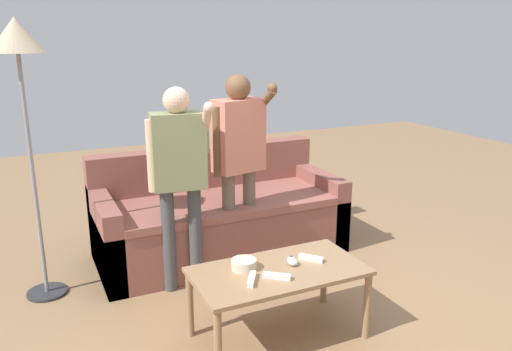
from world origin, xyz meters
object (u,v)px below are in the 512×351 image
snack_bowl (244,264)px  player_center (239,150)px  floor_lamp (19,57)px  game_remote_wand_spare (277,276)px  coffee_table (278,278)px  player_left (179,166)px  game_remote_wand_far (311,258)px  couch (219,218)px  game_remote_wand_near (252,279)px  game_remote_nunchuk (292,261)px

snack_bowl → player_center: size_ratio=0.10×
floor_lamp → game_remote_wand_spare: floor_lamp is taller
coffee_table → player_left: size_ratio=0.70×
coffee_table → game_remote_wand_spare: (-0.07, -0.10, 0.07)m
game_remote_wand_spare → game_remote_wand_far: bearing=22.4°
floor_lamp → couch: bearing=6.4°
couch → floor_lamp: floor_lamp is taller
game_remote_wand_near → player_center: bearing=70.2°
player_left → game_remote_wand_spare: 1.09m
game_remote_nunchuk → player_left: 1.04m
couch → game_remote_wand_spare: size_ratio=13.34×
player_center → snack_bowl: bearing=-111.8°
snack_bowl → game_remote_wand_near: bearing=-98.6°
coffee_table → player_center: player_center is taller
floor_lamp → game_remote_wand_far: (1.50, -1.16, -1.19)m
player_center → game_remote_wand_near: player_center is taller
player_center → floor_lamp: bearing=173.0°
couch → game_remote_nunchuk: 1.33m
player_left → player_center: bearing=16.8°
game_remote_nunchuk → game_remote_wand_spare: bearing=-144.4°
game_remote_nunchuk → game_remote_wand_far: 0.14m
floor_lamp → coffee_table: bearing=-43.2°
snack_bowl → game_remote_wand_near: 0.17m
couch → game_remote_wand_far: 1.33m
coffee_table → snack_bowl: (-0.18, 0.09, 0.09)m
coffee_table → game_remote_wand_near: (-0.21, -0.07, 0.07)m
snack_bowl → game_remote_wand_far: size_ratio=1.08×
player_left → game_remote_wand_near: player_left is taller
floor_lamp → snack_bowl: bearing=-45.5°
coffee_table → floor_lamp: size_ratio=0.54×
couch → player_center: 0.73m
game_remote_nunchuk → player_center: size_ratio=0.06×
snack_bowl → game_remote_wand_near: (-0.03, -0.17, -0.01)m
player_center → game_remote_wand_spare: size_ratio=10.09×
player_left → game_remote_wand_spare: size_ratio=9.73×
floor_lamp → player_center: bearing=-7.0°
couch → snack_bowl: 1.30m
couch → game_remote_wand_near: bearing=-103.6°
floor_lamp → game_remote_wand_near: floor_lamp is taller
couch → game_remote_wand_spare: couch is taller
game_remote_nunchuk → player_left: player_left is taller
couch → player_left: player_left is taller
game_remote_wand_near → game_remote_wand_far: same height
floor_lamp → player_left: floor_lamp is taller
game_remote_wand_near → game_remote_wand_spare: size_ratio=1.04×
player_left → game_remote_wand_far: (0.57, -0.83, -0.46)m
player_center → player_left: (-0.51, -0.16, -0.03)m
coffee_table → game_remote_nunchuk: 0.13m
player_center → player_left: player_center is taller
game_remote_wand_spare → floor_lamp: bearing=132.9°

